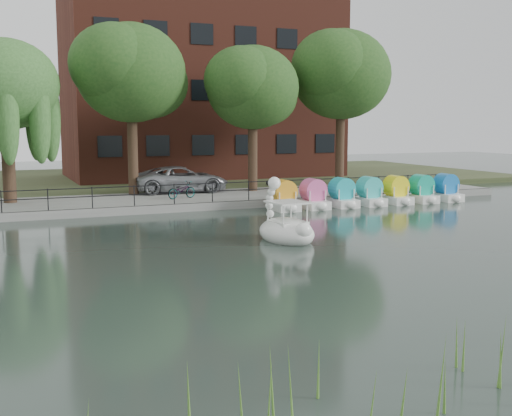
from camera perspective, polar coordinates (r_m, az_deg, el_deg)
ground_plane at (r=19.95m, az=3.17°, el=-5.18°), size 120.00×120.00×0.00m
promenade at (r=34.80m, az=-8.49°, el=0.57°), size 40.00×6.00×0.40m
kerb at (r=31.98m, az=-7.16°, el=-0.02°), size 40.00×0.25×0.40m
land_strip at (r=48.42m, az=-12.65°, el=2.41°), size 60.00×22.00×0.36m
railing at (r=32.06m, az=-7.29°, el=1.70°), size 32.00×0.05×1.00m
apartment_building at (r=50.17m, az=-4.86°, el=13.24°), size 20.00×10.07×18.00m
willow_mid at (r=34.53m, az=-21.46°, el=10.14°), size 5.32×5.32×8.15m
broadleaf_center at (r=36.36m, az=-11.07°, el=11.65°), size 6.00×6.00×9.25m
broadleaf_right at (r=37.93m, az=-0.30°, el=10.59°), size 5.40×5.40×8.32m
broadleaf_far at (r=41.79m, az=7.58°, el=11.64°), size 6.30×6.30×9.71m
minivan at (r=37.33m, az=-6.68°, el=2.73°), size 3.22×6.40×1.74m
bicycle at (r=34.28m, az=-6.64°, el=1.68°), size 1.13×1.82×1.00m
swan_boat at (r=24.14m, az=2.65°, el=-1.70°), size 2.01×2.94×2.34m
pedal_boat_row at (r=34.90m, az=10.07°, el=1.23°), size 11.35×1.70×1.40m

